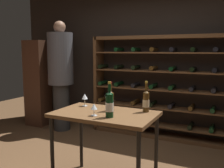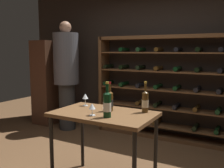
# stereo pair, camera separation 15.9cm
# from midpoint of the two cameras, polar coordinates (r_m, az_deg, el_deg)

# --- Properties ---
(back_wall) EXTENTS (5.84, 0.10, 2.92)m
(back_wall) POSITION_cam_midpoint_polar(r_m,az_deg,el_deg) (4.76, 8.63, 6.39)
(back_wall) COLOR black
(back_wall) RESTS_ON ground
(wine_rack) EXTENTS (2.95, 0.32, 1.80)m
(wine_rack) POSITION_cam_midpoint_polar(r_m,az_deg,el_deg) (4.50, 12.37, -0.95)
(wine_rack) COLOR brown
(wine_rack) RESTS_ON ground
(tasting_table) EXTENTS (1.12, 0.69, 0.87)m
(tasting_table) POSITION_cam_midpoint_polar(r_m,az_deg,el_deg) (2.87, -3.22, -8.22)
(tasting_table) COLOR brown
(tasting_table) RESTS_ON ground
(person_guest_khaki) EXTENTS (0.48, 0.48, 2.10)m
(person_guest_khaki) POSITION_cam_midpoint_polar(r_m,az_deg,el_deg) (5.01, -12.29, 2.88)
(person_guest_khaki) COLOR #2E2E2E
(person_guest_khaki) RESTS_ON ground
(display_cabinet) EXTENTS (0.44, 0.36, 1.75)m
(display_cabinet) POSITION_cam_midpoint_polar(r_m,az_deg,el_deg) (5.51, -17.08, 0.18)
(display_cabinet) COLOR #4C2D1E
(display_cabinet) RESTS_ON ground
(wine_bottle_amber_reserve) EXTENTS (0.08, 0.08, 0.37)m
(wine_bottle_amber_reserve) POSITION_cam_midpoint_polar(r_m,az_deg,el_deg) (2.62, -2.31, -4.57)
(wine_bottle_amber_reserve) COLOR black
(wine_bottle_amber_reserve) RESTS_ON tasting_table
(wine_bottle_gold_foil) EXTENTS (0.07, 0.07, 0.35)m
(wine_bottle_gold_foil) POSITION_cam_midpoint_polar(r_m,az_deg,el_deg) (2.86, 6.03, -3.80)
(wine_bottle_gold_foil) COLOR #4C3314
(wine_bottle_gold_foil) RESTS_ON tasting_table
(wine_bottle_black_capsule) EXTENTS (0.08, 0.08, 0.33)m
(wine_bottle_black_capsule) POSITION_cam_midpoint_polar(r_m,az_deg,el_deg) (2.90, -1.91, -3.75)
(wine_bottle_black_capsule) COLOR #4C3314
(wine_bottle_black_capsule) RESTS_ON tasting_table
(wine_glass_stemmed_center) EXTENTS (0.07, 0.07, 0.13)m
(wine_glass_stemmed_center) POSITION_cam_midpoint_polar(r_m,az_deg,el_deg) (2.70, -5.74, -5.18)
(wine_glass_stemmed_center) COLOR silver
(wine_glass_stemmed_center) RESTS_ON tasting_table
(wine_glass_stemmed_left) EXTENTS (0.07, 0.07, 0.16)m
(wine_glass_stemmed_left) POSITION_cam_midpoint_polar(r_m,az_deg,el_deg) (3.17, -7.54, -2.92)
(wine_glass_stemmed_left) COLOR silver
(wine_glass_stemmed_left) RESTS_ON tasting_table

